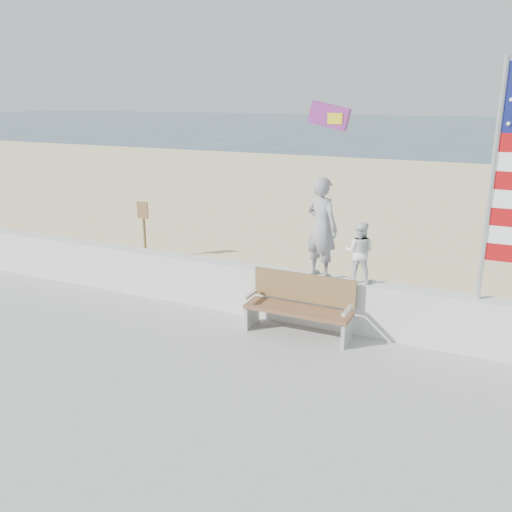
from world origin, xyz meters
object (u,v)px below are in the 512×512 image
(adult, at_px, (322,228))
(flag, at_px, (503,174))
(child, at_px, (359,252))
(bench, at_px, (300,304))

(adult, xyz_separation_m, flag, (2.65, -0.00, 1.06))
(child, xyz_separation_m, bench, (-0.84, -0.45, -0.90))
(adult, height_order, flag, flag)
(bench, relative_size, flag, 0.51)
(flag, bearing_deg, adult, 179.99)
(child, bearing_deg, bench, 23.42)
(child, xyz_separation_m, flag, (1.99, -0.00, 1.40))
(adult, height_order, bench, adult)
(child, relative_size, bench, 0.57)
(adult, bearing_deg, flag, -156.14)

